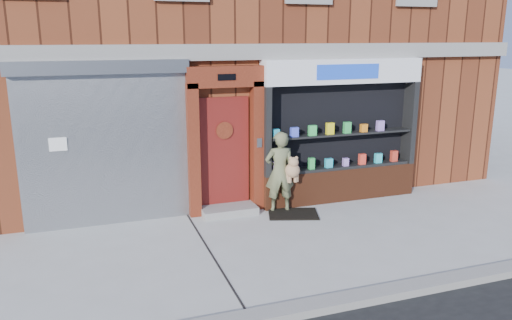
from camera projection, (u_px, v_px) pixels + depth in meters
name	position (u px, v px, depth m)	size (l,w,h in m)	color
ground	(298.00, 241.00, 8.63)	(80.00, 80.00, 0.00)	#9E9E99
curb	(363.00, 298.00, 6.65)	(60.00, 0.30, 0.12)	gray
building	(209.00, 14.00, 13.15)	(12.00, 8.16, 8.00)	#5A2614
shutter_bay	(105.00, 134.00, 9.02)	(3.10, 0.30, 3.04)	gray
red_door_bay	(226.00, 141.00, 9.74)	(1.52, 0.58, 2.90)	#4E190D
pharmacy_bay	(340.00, 137.00, 10.52)	(3.50, 0.41, 3.00)	#5D2A16
woman	(281.00, 171.00, 9.93)	(0.70, 0.49, 1.63)	#5E6341
doormat	(293.00, 214.00, 9.90)	(0.97, 0.68, 0.02)	black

